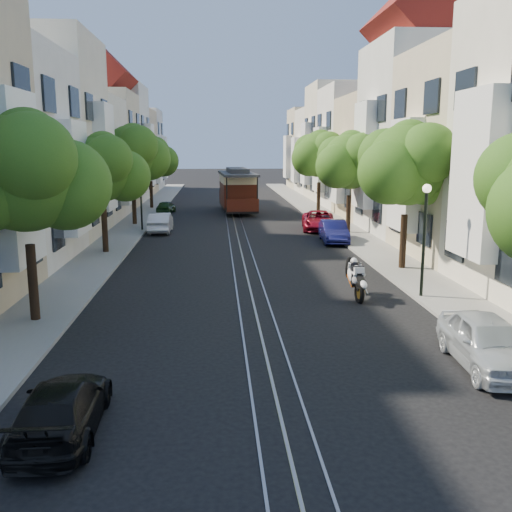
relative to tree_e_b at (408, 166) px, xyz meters
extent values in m
plane|color=black|center=(-7.26, 19.02, -4.73)|extent=(200.00, 200.00, 0.00)
cube|color=gray|center=(-0.01, 19.02, -4.67)|extent=(2.50, 80.00, 0.12)
cube|color=gray|center=(-14.51, 19.02, -4.67)|extent=(2.50, 80.00, 0.12)
cube|color=gray|center=(-7.81, 19.02, -4.72)|extent=(0.06, 80.00, 0.02)
cube|color=gray|center=(-7.26, 19.02, -4.72)|extent=(0.06, 80.00, 0.02)
cube|color=gray|center=(-6.71, 19.02, -4.72)|extent=(0.06, 80.00, 0.02)
cube|color=tan|center=(-7.26, 19.02, -4.73)|extent=(0.08, 80.00, 0.01)
cube|color=white|center=(0.94, -4.98, -0.11)|extent=(0.90, 3.04, 6.05)
cube|color=beige|center=(4.74, 3.02, 0.27)|extent=(7.00, 8.00, 10.00)
cube|color=white|center=(0.94, 3.02, -0.53)|extent=(0.90, 3.04, 5.50)
cube|color=silver|center=(4.74, 11.02, 1.27)|extent=(7.00, 8.00, 12.00)
cube|color=white|center=(0.94, 11.02, 0.31)|extent=(0.90, 3.04, 6.60)
cube|color=#C6B28C|center=(4.74, 19.02, -0.23)|extent=(7.00, 8.00, 9.00)
cube|color=white|center=(0.94, 19.02, -0.95)|extent=(0.90, 3.04, 4.95)
cube|color=white|center=(4.74, 27.02, 0.52)|extent=(7.00, 8.00, 10.50)
cube|color=white|center=(0.94, 27.02, -0.32)|extent=(0.90, 3.04, 5.78)
cube|color=beige|center=(4.74, 35.02, 1.02)|extent=(7.00, 8.00, 11.50)
cube|color=white|center=(0.94, 35.02, 0.10)|extent=(0.90, 3.04, 6.32)
cube|color=silver|center=(4.74, 43.02, 0.02)|extent=(7.00, 8.00, 9.50)
cube|color=white|center=(0.94, 43.02, -0.74)|extent=(0.90, 3.04, 5.23)
cube|color=beige|center=(4.74, 51.02, 0.27)|extent=(7.00, 8.00, 10.00)
cube|color=white|center=(0.94, 51.02, -0.53)|extent=(0.90, 3.04, 5.50)
cube|color=white|center=(-15.46, -4.98, -0.21)|extent=(0.90, 3.04, 5.93)
cube|color=white|center=(-15.46, 3.02, -0.62)|extent=(0.90, 3.04, 5.39)
cube|color=beige|center=(-19.26, 11.02, 1.15)|extent=(7.00, 8.00, 11.76)
cube|color=white|center=(-15.46, 11.02, 0.21)|extent=(0.90, 3.04, 6.47)
cube|color=silver|center=(-19.26, 19.02, -0.32)|extent=(7.00, 8.00, 8.82)
cube|color=white|center=(-15.46, 19.02, -1.03)|extent=(0.90, 3.04, 4.85)
cube|color=beige|center=(-19.26, 27.02, 0.41)|extent=(7.00, 8.00, 10.29)
cube|color=white|center=(-15.46, 27.02, -0.41)|extent=(0.90, 3.04, 5.66)
cube|color=silver|center=(-19.26, 35.02, 0.90)|extent=(7.00, 8.00, 11.27)
cube|color=white|center=(-15.46, 35.02, 0.00)|extent=(0.90, 3.04, 6.20)
cube|color=#C6B28C|center=(-19.26, 43.02, -0.08)|extent=(7.00, 8.00, 9.31)
cube|color=white|center=(-15.46, 43.02, -0.82)|extent=(0.90, 3.04, 5.12)
cube|color=white|center=(-19.26, 51.02, 0.17)|extent=(7.00, 8.00, 9.80)
cube|color=white|center=(-15.46, 51.02, -0.62)|extent=(0.90, 3.04, 5.39)
cylinder|color=black|center=(-0.06, 0.02, -3.39)|extent=(0.30, 0.30, 2.45)
sphere|color=#295214|center=(-0.06, 0.02, 0.08)|extent=(3.64, 3.64, 3.64)
sphere|color=#295214|center=(1.04, 0.52, -0.32)|extent=(2.91, 2.91, 2.91)
sphere|color=#295214|center=(-1.01, -0.68, -0.22)|extent=(2.84, 2.84, 2.84)
sphere|color=#295214|center=(0.04, 0.12, 0.98)|extent=(2.18, 2.18, 2.18)
cylinder|color=black|center=(-0.06, 11.02, -3.42)|extent=(0.30, 0.30, 2.38)
sphere|color=#295214|center=(-0.06, 11.02, -0.06)|extent=(3.54, 3.54, 3.54)
sphere|color=#295214|center=(1.04, 11.52, -0.46)|extent=(2.83, 2.83, 2.83)
sphere|color=#295214|center=(-1.01, 10.32, -0.36)|extent=(2.76, 2.76, 2.76)
sphere|color=#295214|center=(0.04, 11.12, 0.84)|extent=(2.12, 2.12, 2.12)
cylinder|color=black|center=(-0.06, 22.02, -3.35)|extent=(0.30, 0.30, 2.52)
sphere|color=#295214|center=(-0.06, 22.02, 0.21)|extent=(3.74, 3.74, 3.74)
sphere|color=#295214|center=(1.04, 22.52, -0.19)|extent=(3.00, 3.00, 3.00)
sphere|color=#295214|center=(-1.01, 21.32, -0.09)|extent=(2.92, 2.92, 2.92)
sphere|color=#295214|center=(0.04, 22.12, 1.11)|extent=(2.25, 2.25, 2.25)
cylinder|color=black|center=(-14.46, -6.98, -3.39)|extent=(0.30, 0.30, 2.45)
sphere|color=#295214|center=(-14.46, -6.98, 0.08)|extent=(3.64, 3.64, 3.64)
sphere|color=#295214|center=(-13.36, -6.48, -0.32)|extent=(2.91, 2.91, 2.91)
sphere|color=#295214|center=(-14.36, -6.88, 0.98)|extent=(2.18, 2.18, 2.18)
cylinder|color=black|center=(-14.46, 5.02, -3.48)|extent=(0.30, 0.30, 2.27)
sphere|color=#295214|center=(-14.46, 5.02, -0.26)|extent=(3.38, 3.38, 3.38)
sphere|color=#295214|center=(-13.36, 5.52, -0.66)|extent=(2.70, 2.70, 2.70)
sphere|color=#295214|center=(-15.41, 4.32, -0.56)|extent=(2.64, 2.64, 2.64)
sphere|color=#295214|center=(-14.36, 5.12, 0.64)|extent=(2.03, 2.03, 2.03)
cylinder|color=black|center=(-14.46, 16.02, -3.30)|extent=(0.30, 0.30, 2.62)
sphere|color=#295214|center=(-14.46, 16.02, 0.41)|extent=(3.90, 3.90, 3.90)
sphere|color=#295214|center=(-13.36, 16.52, 0.01)|extent=(3.12, 3.12, 3.12)
sphere|color=#295214|center=(-15.41, 15.32, 0.11)|extent=(3.04, 3.04, 3.04)
sphere|color=#295214|center=(-14.36, 16.12, 1.31)|extent=(2.34, 2.34, 2.34)
cylinder|color=black|center=(-14.46, 27.02, -3.42)|extent=(0.30, 0.30, 2.38)
sphere|color=#295214|center=(-14.46, 27.02, -0.06)|extent=(3.54, 3.54, 3.54)
sphere|color=#295214|center=(-13.36, 27.52, -0.46)|extent=(2.83, 2.83, 2.83)
sphere|color=#295214|center=(-15.41, 26.32, -0.36)|extent=(2.76, 2.76, 2.76)
sphere|color=#295214|center=(-14.36, 27.12, 0.84)|extent=(2.12, 2.12, 2.12)
cylinder|color=black|center=(-0.96, -4.98, -2.61)|extent=(0.12, 0.12, 4.00)
sphere|color=#FFF2CC|center=(-0.96, -4.98, -0.61)|extent=(0.32, 0.32, 0.32)
cylinder|color=black|center=(-13.56, 13.02, -2.61)|extent=(0.12, 0.12, 4.00)
sphere|color=#FFF2CC|center=(-13.56, 13.02, -0.61)|extent=(0.32, 0.32, 0.32)
torus|color=black|center=(-3.39, -5.29, -4.40)|extent=(0.22, 0.84, 0.83)
torus|color=black|center=(-3.49, -3.93, -3.71)|extent=(0.44, 0.80, 0.81)
ellipsoid|color=silver|center=(-3.44, -4.66, -3.86)|extent=(0.57, 1.16, 0.96)
ellipsoid|color=silver|center=(-3.42, -4.93, -3.64)|extent=(0.46, 0.65, 0.54)
cube|color=black|center=(-3.38, -5.39, -3.85)|extent=(0.28, 0.60, 0.38)
cube|color=silver|center=(-3.41, -4.96, -3.59)|extent=(0.41, 0.64, 0.30)
sphere|color=black|center=(-3.44, -4.61, -3.46)|extent=(0.29, 0.29, 0.29)
cube|color=black|center=(-6.76, 24.24, -4.23)|extent=(3.07, 9.05, 0.33)
cube|color=#45160B|center=(-6.76, 24.24, -2.90)|extent=(2.99, 5.72, 2.67)
cube|color=beige|center=(-6.76, 24.24, -1.89)|extent=(3.05, 5.77, 0.67)
cube|color=#2D2D30|center=(-6.76, 24.24, -1.45)|extent=(3.30, 9.06, 0.20)
cube|color=#2D2D30|center=(-6.76, 24.24, -1.17)|extent=(1.85, 5.09, 0.39)
imported|color=silver|center=(-1.66, -11.67, -4.05)|extent=(1.87, 4.11, 1.37)
imported|color=#0D0F42|center=(-1.66, 7.80, -4.08)|extent=(1.63, 4.05, 1.31)
imported|color=maroon|center=(-1.66, 12.80, -4.08)|extent=(2.73, 4.95, 1.31)
imported|color=black|center=(-11.66, -14.46, -4.19)|extent=(1.63, 3.81, 1.09)
imported|color=silver|center=(-12.28, 12.58, -4.08)|extent=(1.40, 3.98, 1.31)
imported|color=black|center=(-12.86, 23.46, -4.20)|extent=(1.60, 3.26, 1.07)
camera|label=1|loc=(-8.54, -25.16, 0.90)|focal=40.00mm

